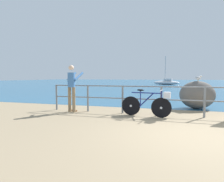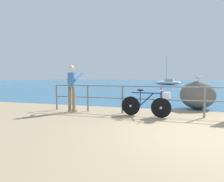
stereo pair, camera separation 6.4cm
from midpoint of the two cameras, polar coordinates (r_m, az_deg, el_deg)
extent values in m
cube|color=#937F60|center=(24.67, 17.60, 0.81)|extent=(120.00, 120.00, 0.10)
cube|color=#285B7F|center=(53.08, 17.01, 2.60)|extent=(120.00, 90.00, 0.01)
cylinder|color=slate|center=(8.06, -16.05, -1.80)|extent=(0.07, 0.07, 1.02)
cylinder|color=slate|center=(7.42, -7.02, -2.18)|extent=(0.07, 0.07, 1.02)
cylinder|color=slate|center=(6.99, 3.42, -2.55)|extent=(0.07, 0.07, 1.02)
cylinder|color=slate|center=(6.81, 14.81, -2.85)|extent=(0.07, 0.07, 1.02)
cylinder|color=slate|center=(6.91, 26.32, -3.05)|extent=(0.07, 0.07, 1.02)
cylinder|color=slate|center=(6.79, 20.71, 1.14)|extent=(9.65, 0.04, 0.04)
cylinder|color=slate|center=(6.82, 20.61, -2.63)|extent=(9.65, 0.04, 0.04)
cylinder|color=black|center=(6.67, 5.92, -4.45)|extent=(0.66, 0.13, 0.66)
cylinder|color=#B7BCC6|center=(6.67, 5.92, -4.45)|extent=(0.09, 0.07, 0.08)
cylinder|color=black|center=(6.42, 14.79, -4.91)|extent=(0.66, 0.13, 0.66)
cylinder|color=#B7BCC6|center=(6.42, 14.79, -4.91)|extent=(0.09, 0.07, 0.08)
cylinder|color=navy|center=(6.47, 10.32, -0.57)|extent=(0.98, 0.18, 0.04)
cylinder|color=navy|center=(6.49, 10.52, -2.65)|extent=(0.50, 0.11, 0.50)
cylinder|color=navy|center=(6.54, 8.75, -2.31)|extent=(0.03, 0.03, 0.53)
ellipsoid|color=black|center=(6.51, 8.78, 0.27)|extent=(0.25, 0.13, 0.06)
cylinder|color=navy|center=(6.38, 14.84, -2.38)|extent=(0.03, 0.03, 0.57)
cylinder|color=#B7BCC6|center=(6.35, 14.88, 0.18)|extent=(0.10, 0.48, 0.03)
cube|color=#B7BCC6|center=(6.34, 16.46, -1.23)|extent=(0.23, 0.27, 0.20)
cylinder|color=#8C7251|center=(7.45, -12.37, -2.49)|extent=(0.12, 0.12, 0.95)
ellipsoid|color=#513319|center=(7.56, -12.02, -5.72)|extent=(0.15, 0.27, 0.08)
cylinder|color=#8C7251|center=(7.32, -11.17, -2.58)|extent=(0.12, 0.12, 0.95)
ellipsoid|color=#513319|center=(7.43, -10.83, -5.87)|extent=(0.15, 0.27, 0.08)
cylinder|color=#3F72B2|center=(7.34, -11.86, 3.29)|extent=(0.28, 0.28, 0.55)
sphere|color=beige|center=(7.34, -11.92, 6.84)|extent=(0.20, 0.20, 0.20)
cylinder|color=#3F72B2|center=(7.63, -11.78, 4.36)|extent=(0.18, 0.52, 0.34)
cylinder|color=#3F72B2|center=(7.41, -9.63, 4.39)|extent=(0.18, 0.52, 0.34)
ellipsoid|color=#605B56|center=(8.75, 24.51, -1.08)|extent=(1.42, 1.06, 1.16)
cylinder|color=gold|center=(8.71, 24.84, 2.91)|extent=(0.01, 0.01, 0.06)
cylinder|color=gold|center=(8.67, 24.66, 2.92)|extent=(0.01, 0.01, 0.06)
ellipsoid|color=white|center=(8.69, 24.77, 3.54)|extent=(0.26, 0.27, 0.13)
ellipsoid|color=#9E9EA3|center=(8.70, 24.68, 3.74)|extent=(0.25, 0.26, 0.06)
sphere|color=white|center=(8.61, 25.40, 3.98)|extent=(0.08, 0.08, 0.08)
cone|color=gold|center=(8.58, 25.66, 3.94)|extent=(0.05, 0.05, 0.02)
ellipsoid|color=white|center=(34.08, 16.42, 2.41)|extent=(4.56, 2.08, 0.70)
cube|color=silver|center=(34.02, 16.94, 3.29)|extent=(1.42, 1.02, 0.36)
cylinder|color=#B2B2B7|center=(34.14, 16.17, 6.53)|extent=(0.10, 0.10, 4.20)
camera|label=1|loc=(0.03, -89.76, 0.02)|focal=30.42mm
camera|label=2|loc=(0.03, 90.24, -0.02)|focal=30.42mm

